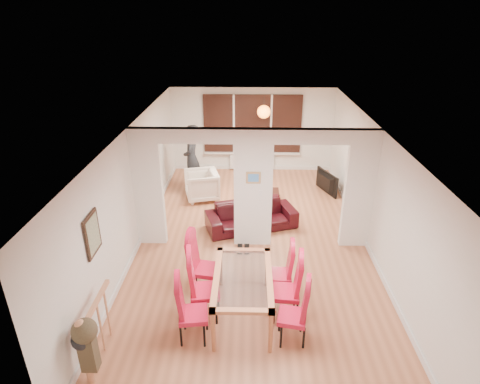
{
  "coord_description": "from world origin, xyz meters",
  "views": [
    {
      "loc": [
        -0.09,
        -7.63,
        4.73
      ],
      "look_at": [
        -0.29,
        0.6,
        0.96
      ],
      "focal_mm": 30.0,
      "sensor_mm": 36.0,
      "label": 1
    }
  ],
  "objects_px": {
    "person": "(192,158)",
    "bottle": "(254,186)",
    "dining_chair_ra": "(292,313)",
    "coffee_table": "(261,195)",
    "dining_chair_la": "(193,310)",
    "dining_chair_lc": "(204,265)",
    "dining_chair_rb": "(285,288)",
    "television": "(323,182)",
    "dining_table": "(243,296)",
    "armchair": "(202,185)",
    "bowl": "(259,189)",
    "dining_chair_lb": "(205,287)",
    "sofa": "(251,216)",
    "dining_chair_rc": "(280,271)"
  },
  "relations": [
    {
      "from": "dining_table",
      "to": "person",
      "type": "bearing_deg",
      "value": 106.37
    },
    {
      "from": "dining_chair_lc",
      "to": "dining_chair_la",
      "type": "bearing_deg",
      "value": -82.0
    },
    {
      "from": "dining_table",
      "to": "dining_chair_lb",
      "type": "height_order",
      "value": "dining_chair_lb"
    },
    {
      "from": "dining_chair_rb",
      "to": "coffee_table",
      "type": "distance_m",
      "value": 4.63
    },
    {
      "from": "dining_chair_lb",
      "to": "sofa",
      "type": "xyz_separation_m",
      "value": [
        0.77,
        3.03,
        -0.29
      ]
    },
    {
      "from": "dining_chair_rb",
      "to": "television",
      "type": "height_order",
      "value": "dining_chair_rb"
    },
    {
      "from": "dining_chair_lb",
      "to": "armchair",
      "type": "xyz_separation_m",
      "value": [
        -0.57,
        4.58,
        -0.2
      ]
    },
    {
      "from": "dining_chair_ra",
      "to": "bottle",
      "type": "relative_size",
      "value": 4.17
    },
    {
      "from": "dining_chair_lb",
      "to": "dining_chair_rc",
      "type": "bearing_deg",
      "value": 15.77
    },
    {
      "from": "television",
      "to": "dining_table",
      "type": "bearing_deg",
      "value": 135.16
    },
    {
      "from": "dining_chair_ra",
      "to": "person",
      "type": "relative_size",
      "value": 0.56
    },
    {
      "from": "armchair",
      "to": "dining_chair_rc",
      "type": "bearing_deg",
      "value": 9.94
    },
    {
      "from": "dining_chair_rb",
      "to": "armchair",
      "type": "relative_size",
      "value": 1.32
    },
    {
      "from": "dining_chair_rb",
      "to": "television",
      "type": "bearing_deg",
      "value": 78.53
    },
    {
      "from": "dining_chair_la",
      "to": "dining_chair_ra",
      "type": "relative_size",
      "value": 1.03
    },
    {
      "from": "dining_chair_la",
      "to": "bottle",
      "type": "height_order",
      "value": "dining_chair_la"
    },
    {
      "from": "dining_chair_lc",
      "to": "dining_chair_rb",
      "type": "relative_size",
      "value": 1.01
    },
    {
      "from": "dining_chair_lc",
      "to": "dining_chair_rb",
      "type": "height_order",
      "value": "dining_chair_lc"
    },
    {
      "from": "dining_chair_rc",
      "to": "television",
      "type": "xyz_separation_m",
      "value": [
        1.53,
        4.52,
        -0.22
      ]
    },
    {
      "from": "dining_table",
      "to": "coffee_table",
      "type": "height_order",
      "value": "dining_table"
    },
    {
      "from": "dining_chair_la",
      "to": "coffee_table",
      "type": "distance_m",
      "value": 5.28
    },
    {
      "from": "armchair",
      "to": "coffee_table",
      "type": "bearing_deg",
      "value": 76.96
    },
    {
      "from": "bowl",
      "to": "bottle",
      "type": "bearing_deg",
      "value": -177.95
    },
    {
      "from": "person",
      "to": "coffee_table",
      "type": "relative_size",
      "value": 1.93
    },
    {
      "from": "dining_chair_lb",
      "to": "bowl",
      "type": "xyz_separation_m",
      "value": [
        0.99,
        4.66,
        -0.34
      ]
    },
    {
      "from": "dining_table",
      "to": "dining_chair_ra",
      "type": "distance_m",
      "value": 0.95
    },
    {
      "from": "dining_chair_la",
      "to": "dining_chair_lb",
      "type": "height_order",
      "value": "dining_chair_lb"
    },
    {
      "from": "dining_chair_la",
      "to": "dining_chair_lc",
      "type": "distance_m",
      "value": 1.14
    },
    {
      "from": "armchair",
      "to": "bowl",
      "type": "height_order",
      "value": "armchair"
    },
    {
      "from": "dining_chair_la",
      "to": "person",
      "type": "xyz_separation_m",
      "value": [
        -0.76,
        5.7,
        0.4
      ]
    },
    {
      "from": "dining_chair_rc",
      "to": "coffee_table",
      "type": "height_order",
      "value": "dining_chair_rc"
    },
    {
      "from": "dining_chair_lb",
      "to": "person",
      "type": "xyz_separation_m",
      "value": [
        -0.89,
        5.19,
        0.35
      ]
    },
    {
      "from": "dining_chair_ra",
      "to": "television",
      "type": "xyz_separation_m",
      "value": [
        1.41,
        5.58,
        -0.23
      ]
    },
    {
      "from": "dining_chair_la",
      "to": "television",
      "type": "distance_m",
      "value": 6.3
    },
    {
      "from": "person",
      "to": "bowl",
      "type": "xyz_separation_m",
      "value": [
        1.89,
        -0.53,
        -0.69
      ]
    },
    {
      "from": "person",
      "to": "bottle",
      "type": "height_order",
      "value": "person"
    },
    {
      "from": "sofa",
      "to": "dining_table",
      "type": "bearing_deg",
      "value": -111.21
    },
    {
      "from": "dining_chair_la",
      "to": "dining_table",
      "type": "bearing_deg",
      "value": 28.43
    },
    {
      "from": "dining_chair_ra",
      "to": "coffee_table",
      "type": "xyz_separation_m",
      "value": [
        -0.36,
        5.13,
        -0.42
      ]
    },
    {
      "from": "dining_chair_la",
      "to": "dining_chair_rb",
      "type": "height_order",
      "value": "dining_chair_rb"
    },
    {
      "from": "television",
      "to": "coffee_table",
      "type": "bearing_deg",
      "value": 82.81
    },
    {
      "from": "dining_chair_rb",
      "to": "person",
      "type": "relative_size",
      "value": 0.6
    },
    {
      "from": "dining_chair_la",
      "to": "dining_chair_ra",
      "type": "distance_m",
      "value": 1.51
    },
    {
      "from": "dining_chair_ra",
      "to": "person",
      "type": "bearing_deg",
      "value": 122.97
    },
    {
      "from": "armchair",
      "to": "bowl",
      "type": "xyz_separation_m",
      "value": [
        1.56,
        0.08,
        -0.14
      ]
    },
    {
      "from": "person",
      "to": "bottle",
      "type": "distance_m",
      "value": 1.9
    },
    {
      "from": "dining_chair_rb",
      "to": "dining_chair_rc",
      "type": "xyz_separation_m",
      "value": [
        -0.06,
        0.53,
        -0.05
      ]
    },
    {
      "from": "dining_chair_la",
      "to": "dining_chair_ra",
      "type": "xyz_separation_m",
      "value": [
        1.51,
        0.0,
        -0.02
      ]
    },
    {
      "from": "dining_chair_rc",
      "to": "dining_chair_rb",
      "type": "bearing_deg",
      "value": -81.73
    },
    {
      "from": "dining_chair_ra",
      "to": "sofa",
      "type": "xyz_separation_m",
      "value": [
        -0.62,
        3.53,
        -0.23
      ]
    }
  ]
}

